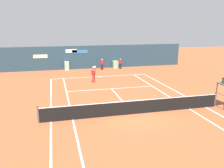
{
  "coord_description": "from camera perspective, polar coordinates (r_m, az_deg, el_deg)",
  "views": [
    {
      "loc": [
        -4.94,
        -13.71,
        5.69
      ],
      "look_at": [
        -0.26,
        5.03,
        0.8
      ],
      "focal_mm": 38.0,
      "sensor_mm": 36.0,
      "label": 1
    }
  ],
  "objects": [
    {
      "name": "sponsor_back_wall",
      "position": [
        31.37,
        -4.87,
        6.39
      ],
      "size": [
        25.0,
        1.02,
        2.99
      ],
      "color": "#233D4C",
      "rests_on": "ground_plane"
    },
    {
      "name": "tennis_ball_by_sideline",
      "position": [
        23.07,
        -12.02,
        -0.3
      ],
      "size": [
        0.07,
        0.07,
        0.07
      ],
      "primitive_type": "sphere",
      "color": "#CCE033",
      "rests_on": "ground_plane"
    },
    {
      "name": "ball_kid_right_post",
      "position": [
        30.99,
        2.03,
        5.11
      ],
      "size": [
        0.46,
        0.21,
        1.37
      ],
      "rotation": [
        0.0,
        0.0,
        3.03
      ],
      "color": "black",
      "rests_on": "ground_plane"
    },
    {
      "name": "ball_kid_centre_post",
      "position": [
        30.41,
        -2.4,
        4.94
      ],
      "size": [
        0.45,
        0.23,
        1.38
      ],
      "rotation": [
        0.0,
        0.0,
        2.95
      ],
      "color": "black",
      "rests_on": "ground_plane"
    },
    {
      "name": "tennis_net",
      "position": [
        15.47,
        5.49,
        -5.42
      ],
      "size": [
        12.1,
        0.1,
        1.07
      ],
      "color": "#4C4C51",
      "rests_on": "ground_plane"
    },
    {
      "name": "tennis_ball_mid_court",
      "position": [
        19.65,
        10.23,
        -2.75
      ],
      "size": [
        0.07,
        0.07,
        0.07
      ],
      "primitive_type": "sphere",
      "color": "#CCE033",
      "rests_on": "ground_plane"
    },
    {
      "name": "player_on_baseline",
      "position": [
        23.66,
        -4.46,
        2.67
      ],
      "size": [
        0.48,
        0.85,
        1.84
      ],
      "rotation": [
        0.0,
        0.0,
        3.62
      ],
      "color": "red",
      "rests_on": "ground_plane"
    },
    {
      "name": "ground_plane",
      "position": [
        16.15,
        4.77,
        -6.46
      ],
      "size": [
        80.0,
        80.0,
        0.01
      ],
      "color": "#A8512D"
    },
    {
      "name": "tennis_ball_near_service_line",
      "position": [
        20.32,
        1.91,
        -1.96
      ],
      "size": [
        0.07,
        0.07,
        0.07
      ],
      "primitive_type": "sphere",
      "color": "#CCE033",
      "rests_on": "ground_plane"
    }
  ]
}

